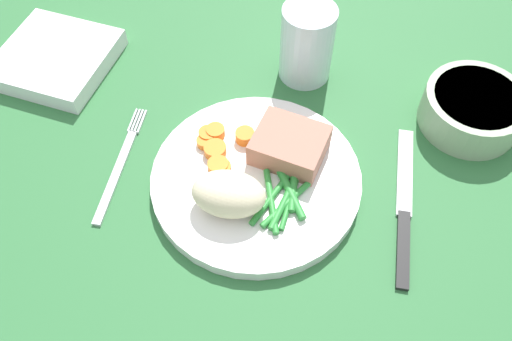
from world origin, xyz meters
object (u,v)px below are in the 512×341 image
water_glass (306,48)px  napkin (56,59)px  meat_portion (290,145)px  knife (404,207)px  salad_bowl (473,108)px  fork (120,164)px  dinner_plate (256,180)px

water_glass → napkin: water_glass is taller
meat_portion → knife: 14.29cm
salad_bowl → napkin: bearing=179.5°
salad_bowl → napkin: size_ratio=0.87×
salad_bowl → napkin: 53.28cm
meat_portion → napkin: bearing=162.5°
water_glass → napkin: size_ratio=0.73×
water_glass → meat_portion: bearing=-89.9°
fork → knife: bearing=3.1°
fork → salad_bowl: bearing=22.2°
knife → water_glass: size_ratio=2.04×
water_glass → salad_bowl: bearing=-13.2°
dinner_plate → water_glass: water_glass is taller
meat_portion → napkin: meat_portion is taller
water_glass → knife: bearing=-54.3°
meat_portion → fork: (-19.12, -3.95, -2.95)cm
dinner_plate → water_glass: 18.98cm
fork → salad_bowl: (39.85, 13.78, 2.39)cm
knife → fork: bearing=179.6°
napkin → fork: bearing=-46.7°
meat_portion → knife: meat_portion is taller
fork → knife: size_ratio=0.81×
salad_bowl → knife: bearing=-117.9°
dinner_plate → salad_bowl: size_ratio=1.95×
meat_portion → fork: bearing=-168.3°
salad_bowl → napkin: salad_bowl is taller
water_glass → napkin: bearing=-172.2°
fork → water_glass: 27.00cm
salad_bowl → fork: bearing=-160.9°
napkin → dinner_plate: bearing=-25.4°
dinner_plate → napkin: 32.51cm
meat_portion → salad_bowl: bearing=25.4°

